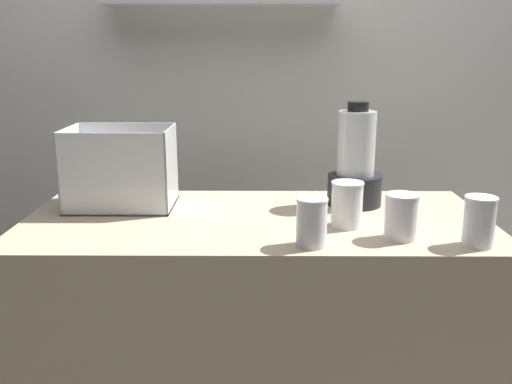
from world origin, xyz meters
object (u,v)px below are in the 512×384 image
juice_cup_orange_left (347,207)px  juice_cup_pomegranate_middle (401,220)px  blender_pitcher (355,166)px  juice_cup_pomegranate_far_left (312,225)px  juice_cup_orange_right (479,225)px  carrot_display_bin (122,182)px

juice_cup_orange_left → juice_cup_pomegranate_middle: 0.17m
blender_pitcher → juice_cup_pomegranate_far_left: blender_pitcher is taller
blender_pitcher → juice_cup_orange_left: 0.25m
blender_pitcher → juice_cup_pomegranate_far_left: bearing=-114.0°
blender_pitcher → juice_cup_orange_right: 0.47m
blender_pitcher → carrot_display_bin: bearing=-178.2°
carrot_display_bin → juice_cup_orange_right: carrot_display_bin is taller
juice_cup_orange_right → juice_cup_pomegranate_far_left: bearing=-179.6°
carrot_display_bin → juice_cup_orange_right: (1.01, -0.37, -0.02)m
carrot_display_bin → juice_cup_orange_left: carrot_display_bin is taller
blender_pitcher → juice_cup_orange_right: (0.26, -0.39, -0.07)m
juice_cup_pomegranate_far_left → juice_cup_orange_left: 0.20m
juice_cup_pomegranate_far_left → juice_cup_pomegranate_middle: (0.25, 0.06, -0.00)m
juice_cup_orange_right → juice_cup_pomegranate_middle: bearing=163.8°
juice_cup_pomegranate_middle → juice_cup_orange_right: 0.20m
juice_cup_orange_right → carrot_display_bin: bearing=160.0°
carrot_display_bin → blender_pitcher: size_ratio=0.99×
carrot_display_bin → juice_cup_pomegranate_middle: carrot_display_bin is taller
juice_cup_orange_left → carrot_display_bin: bearing=163.3°
juice_cup_pomegranate_far_left → juice_cup_pomegranate_middle: 0.25m
blender_pitcher → juice_cup_pomegranate_far_left: size_ratio=2.61×
juice_cup_orange_left → juice_cup_pomegranate_middle: (0.13, -0.11, -0.00)m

